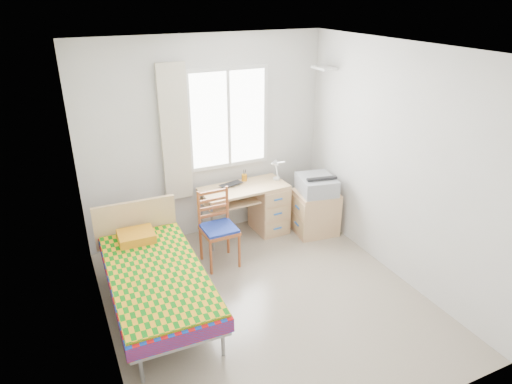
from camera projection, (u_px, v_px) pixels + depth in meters
floor at (266, 300)px, 4.91m from camera, size 3.50×3.50×0.00m
ceiling at (269, 49)px, 3.85m from camera, size 3.50×3.50×0.00m
wall_back at (206, 140)px, 5.83m from camera, size 3.20×0.00×3.20m
wall_left at (94, 223)px, 3.76m from camera, size 0.00×3.50×3.50m
wall_right at (398, 165)px, 5.00m from camera, size 0.00×3.50×3.50m
window at (228, 119)px, 5.82m from camera, size 1.10×0.04×1.30m
curtain at (175, 134)px, 5.55m from camera, size 0.35×0.05×1.70m
floating_shelf at (324, 68)px, 5.77m from camera, size 0.20×0.32×0.03m
bed at (155, 273)px, 4.64m from camera, size 0.96×1.99×0.85m
desk at (264, 205)px, 6.17m from camera, size 1.16×0.57×0.71m
chair at (218, 223)px, 5.41m from camera, size 0.41×0.41×0.93m
cabinet at (315, 212)px, 6.18m from camera, size 0.60×0.54×0.59m
printer at (316, 184)px, 6.02m from camera, size 0.54×0.60×0.22m
laptop at (233, 186)px, 5.94m from camera, size 0.35×0.27×0.02m
pen_cup at (244, 178)px, 6.10m from camera, size 0.08×0.08×0.09m
task_lamp at (277, 168)px, 5.95m from camera, size 0.21×0.30×0.35m
book at (232, 197)px, 5.93m from camera, size 0.17×0.21×0.02m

